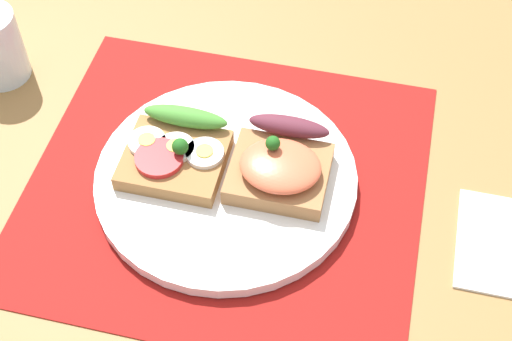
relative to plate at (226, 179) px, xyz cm
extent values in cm
cube|color=olive|center=(0.00, 0.00, -2.57)|extent=(120.00, 90.00, 3.20)
cube|color=maroon|center=(0.00, 0.00, -0.82)|extent=(38.31, 35.37, 0.30)
cylinder|color=white|center=(0.00, 0.00, 0.00)|extent=(25.53, 25.53, 1.33)
cube|color=#9B693A|center=(-5.12, -0.48, 1.49)|extent=(9.73, 8.53, 1.66)
cylinder|color=red|center=(-6.26, -0.98, 2.62)|extent=(4.69, 4.69, 0.60)
ellipsoid|color=#43882F|center=(-5.12, 4.19, 3.22)|extent=(8.56, 2.20, 1.80)
sphere|color=#1E5919|center=(-4.37, -0.48, 3.72)|extent=(1.60, 1.60, 1.60)
cylinder|color=white|center=(-8.04, 0.75, 2.57)|extent=(3.71, 3.71, 0.50)
cylinder|color=yellow|center=(-8.04, 0.75, 2.90)|extent=(1.67, 1.67, 0.16)
cylinder|color=white|center=(-5.12, 0.64, 2.57)|extent=(3.71, 3.71, 0.50)
cylinder|color=yellow|center=(-5.12, 0.64, 2.90)|extent=(1.67, 1.67, 0.16)
cylinder|color=white|center=(-2.21, 0.65, 2.57)|extent=(3.71, 3.71, 0.50)
cylinder|color=yellow|center=(-2.21, 0.65, 2.90)|extent=(1.67, 1.67, 0.16)
cube|color=#9F6D41|center=(5.12, 0.57, 1.63)|extent=(9.37, 8.15, 1.92)
ellipsoid|color=#E76542|center=(5.32, 0.16, 3.54)|extent=(7.68, 6.52, 1.91)
ellipsoid|color=#5A2431|center=(5.12, 5.04, 3.49)|extent=(7.96, 2.20, 1.80)
sphere|color=#1E5919|center=(4.32, 1.17, 5.19)|extent=(1.40, 1.40, 1.40)
camera|label=1|loc=(12.84, -42.31, 57.55)|focal=52.17mm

